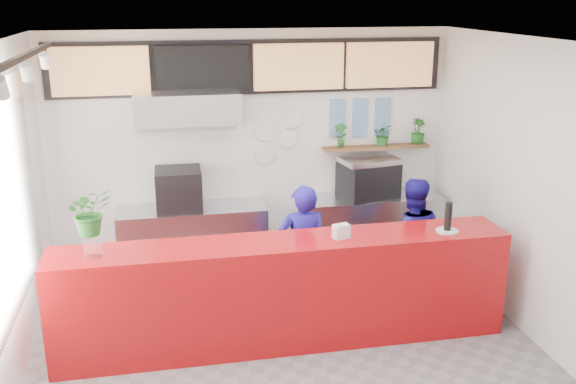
# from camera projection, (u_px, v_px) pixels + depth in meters

# --- Properties ---
(floor) EXTENTS (5.00, 5.00, 0.00)m
(floor) POSITION_uv_depth(u_px,v_px,m) (292.00, 362.00, 6.18)
(floor) COLOR slate
(floor) RESTS_ON ground
(ceiling) EXTENTS (5.00, 5.00, 0.00)m
(ceiling) POSITION_uv_depth(u_px,v_px,m) (293.00, 44.00, 5.29)
(ceiling) COLOR silver
(wall_back) EXTENTS (5.00, 0.00, 5.00)m
(wall_back) POSITION_uv_depth(u_px,v_px,m) (252.00, 151.00, 8.07)
(wall_back) COLOR white
(wall_back) RESTS_ON ground
(wall_right) EXTENTS (0.00, 5.00, 5.00)m
(wall_right) POSITION_uv_depth(u_px,v_px,m) (545.00, 199.00, 6.20)
(wall_right) COLOR white
(wall_right) RESTS_ON ground
(service_counter) EXTENTS (4.50, 0.60, 1.10)m
(service_counter) POSITION_uv_depth(u_px,v_px,m) (284.00, 292.00, 6.39)
(service_counter) COLOR #A00B0E
(service_counter) RESTS_ON ground
(cream_band) EXTENTS (5.00, 0.02, 0.80)m
(cream_band) POSITION_uv_depth(u_px,v_px,m) (251.00, 63.00, 7.74)
(cream_band) COLOR beige
(cream_band) RESTS_ON wall_back
(prep_bench) EXTENTS (1.80, 0.60, 0.90)m
(prep_bench) POSITION_uv_depth(u_px,v_px,m) (193.00, 242.00, 7.95)
(prep_bench) COLOR #B2B5BA
(prep_bench) RESTS_ON ground
(panini_oven) EXTENTS (0.55, 0.55, 0.49)m
(panini_oven) POSITION_uv_depth(u_px,v_px,m) (179.00, 189.00, 7.72)
(panini_oven) COLOR black
(panini_oven) RESTS_ON prep_bench
(extraction_hood) EXTENTS (1.20, 0.70, 0.35)m
(extraction_hood) POSITION_uv_depth(u_px,v_px,m) (187.00, 106.00, 7.40)
(extraction_hood) COLOR #B2B5BA
(extraction_hood) RESTS_ON ceiling
(hood_lip) EXTENTS (1.20, 0.69, 0.31)m
(hood_lip) POSITION_uv_depth(u_px,v_px,m) (188.00, 124.00, 7.46)
(hood_lip) COLOR #B2B5BA
(hood_lip) RESTS_ON ceiling
(right_bench) EXTENTS (1.80, 0.60, 0.90)m
(right_bench) POSITION_uv_depth(u_px,v_px,m) (370.00, 229.00, 8.38)
(right_bench) COLOR #B2B5BA
(right_bench) RESTS_ON ground
(espresso_machine) EXTENTS (0.79, 0.64, 0.44)m
(espresso_machine) POSITION_uv_depth(u_px,v_px,m) (368.00, 180.00, 8.18)
(espresso_machine) COLOR black
(espresso_machine) RESTS_ON right_bench
(espresso_tray) EXTENTS (0.78, 0.60, 0.06)m
(espresso_tray) POSITION_uv_depth(u_px,v_px,m) (369.00, 160.00, 8.10)
(espresso_tray) COLOR #A1A2A8
(espresso_tray) RESTS_ON espresso_machine
(herb_shelf) EXTENTS (1.40, 0.18, 0.04)m
(herb_shelf) POSITION_uv_depth(u_px,v_px,m) (376.00, 147.00, 8.28)
(herb_shelf) COLOR brown
(herb_shelf) RESTS_ON wall_back
(menu_board_far_left) EXTENTS (1.10, 0.10, 0.55)m
(menu_board_far_left) POSITION_uv_depth(u_px,v_px,m) (100.00, 71.00, 7.32)
(menu_board_far_left) COLOR tan
(menu_board_far_left) RESTS_ON wall_back
(menu_board_mid_left) EXTENTS (1.10, 0.10, 0.55)m
(menu_board_mid_left) POSITION_uv_depth(u_px,v_px,m) (202.00, 69.00, 7.54)
(menu_board_mid_left) COLOR black
(menu_board_mid_left) RESTS_ON wall_back
(menu_board_mid_right) EXTENTS (1.10, 0.10, 0.55)m
(menu_board_mid_right) POSITION_uv_depth(u_px,v_px,m) (299.00, 67.00, 7.76)
(menu_board_mid_right) COLOR tan
(menu_board_mid_right) RESTS_ON wall_back
(menu_board_far_right) EXTENTS (1.10, 0.10, 0.55)m
(menu_board_far_right) POSITION_uv_depth(u_px,v_px,m) (390.00, 65.00, 7.97)
(menu_board_far_right) COLOR tan
(menu_board_far_right) RESTS_ON wall_back
(soffit) EXTENTS (4.80, 0.04, 0.65)m
(soffit) POSITION_uv_depth(u_px,v_px,m) (251.00, 67.00, 7.72)
(soffit) COLOR black
(soffit) RESTS_ON wall_back
(window_pane) EXTENTS (0.04, 2.20, 1.90)m
(window_pane) POSITION_uv_depth(u_px,v_px,m) (3.00, 201.00, 5.49)
(window_pane) COLOR silver
(window_pane) RESTS_ON wall_left
(window_frame) EXTENTS (0.03, 2.30, 2.00)m
(window_frame) POSITION_uv_depth(u_px,v_px,m) (6.00, 201.00, 5.49)
(window_frame) COLOR #B2B5BA
(window_frame) RESTS_ON wall_left
(track_rail) EXTENTS (0.05, 2.40, 0.04)m
(track_rail) POSITION_uv_depth(u_px,v_px,m) (25.00, 56.00, 4.91)
(track_rail) COLOR black
(track_rail) RESTS_ON ceiling
(dec_plate_a) EXTENTS (0.24, 0.03, 0.24)m
(dec_plate_a) POSITION_uv_depth(u_px,v_px,m) (264.00, 132.00, 8.00)
(dec_plate_a) COLOR silver
(dec_plate_a) RESTS_ON wall_back
(dec_plate_b) EXTENTS (0.24, 0.03, 0.24)m
(dec_plate_b) POSITION_uv_depth(u_px,v_px,m) (288.00, 138.00, 8.08)
(dec_plate_b) COLOR silver
(dec_plate_b) RESTS_ON wall_back
(dec_plate_c) EXTENTS (0.24, 0.03, 0.24)m
(dec_plate_c) POSITION_uv_depth(u_px,v_px,m) (264.00, 155.00, 8.09)
(dec_plate_c) COLOR silver
(dec_plate_c) RESTS_ON wall_back
(dec_plate_d) EXTENTS (0.24, 0.03, 0.24)m
(dec_plate_d) POSITION_uv_depth(u_px,v_px,m) (291.00, 119.00, 8.02)
(dec_plate_d) COLOR silver
(dec_plate_d) RESTS_ON wall_back
(photo_frame_a) EXTENTS (0.20, 0.02, 0.25)m
(photo_frame_a) POSITION_uv_depth(u_px,v_px,m) (338.00, 109.00, 8.11)
(photo_frame_a) COLOR #598CBF
(photo_frame_a) RESTS_ON wall_back
(photo_frame_b) EXTENTS (0.20, 0.02, 0.25)m
(photo_frame_b) POSITION_uv_depth(u_px,v_px,m) (360.00, 108.00, 8.17)
(photo_frame_b) COLOR #598CBF
(photo_frame_b) RESTS_ON wall_back
(photo_frame_c) EXTENTS (0.20, 0.02, 0.25)m
(photo_frame_c) POSITION_uv_depth(u_px,v_px,m) (383.00, 107.00, 8.22)
(photo_frame_c) COLOR #598CBF
(photo_frame_c) RESTS_ON wall_back
(photo_frame_d) EXTENTS (0.20, 0.02, 0.25)m
(photo_frame_d) POSITION_uv_depth(u_px,v_px,m) (337.00, 128.00, 8.19)
(photo_frame_d) COLOR #598CBF
(photo_frame_d) RESTS_ON wall_back
(photo_frame_e) EXTENTS (0.20, 0.02, 0.25)m
(photo_frame_e) POSITION_uv_depth(u_px,v_px,m) (360.00, 127.00, 8.24)
(photo_frame_e) COLOR #598CBF
(photo_frame_e) RESTS_ON wall_back
(photo_frame_f) EXTENTS (0.20, 0.02, 0.25)m
(photo_frame_f) POSITION_uv_depth(u_px,v_px,m) (382.00, 127.00, 8.30)
(photo_frame_f) COLOR #598CBF
(photo_frame_f) RESTS_ON wall_back
(staff_center) EXTENTS (0.56, 0.38, 1.49)m
(staff_center) POSITION_uv_depth(u_px,v_px,m) (303.00, 251.00, 6.89)
(staff_center) COLOR navy
(staff_center) RESTS_ON ground
(staff_right) EXTENTS (0.79, 0.66, 1.47)m
(staff_right) POSITION_uv_depth(u_px,v_px,m) (411.00, 241.00, 7.22)
(staff_right) COLOR navy
(staff_right) RESTS_ON ground
(herb_a) EXTENTS (0.20, 0.17, 0.31)m
(herb_a) POSITION_uv_depth(u_px,v_px,m) (341.00, 135.00, 8.14)
(herb_a) COLOR #205C20
(herb_a) RESTS_ON herb_shelf
(herb_c) EXTENTS (0.32, 0.30, 0.28)m
(herb_c) POSITION_uv_depth(u_px,v_px,m) (383.00, 134.00, 8.25)
(herb_c) COLOR #205C20
(herb_c) RESTS_ON herb_shelf
(herb_d) EXTENTS (0.21, 0.19, 0.33)m
(herb_d) POSITION_uv_depth(u_px,v_px,m) (418.00, 131.00, 8.33)
(herb_d) COLOR #205C20
(herb_d) RESTS_ON herb_shelf
(glass_vase) EXTENTS (0.19, 0.19, 0.20)m
(glass_vase) POSITION_uv_depth(u_px,v_px,m) (93.00, 247.00, 5.82)
(glass_vase) COLOR silver
(glass_vase) RESTS_ON service_counter
(basil_vase) EXTENTS (0.48, 0.45, 0.43)m
(basil_vase) POSITION_uv_depth(u_px,v_px,m) (89.00, 212.00, 5.72)
(basil_vase) COLOR #205C20
(basil_vase) RESTS_ON glass_vase
(napkin_holder) EXTENTS (0.18, 0.14, 0.14)m
(napkin_holder) POSITION_uv_depth(u_px,v_px,m) (341.00, 231.00, 6.28)
(napkin_holder) COLOR silver
(napkin_holder) RESTS_ON service_counter
(white_plate) EXTENTS (0.30, 0.30, 0.02)m
(white_plate) POSITION_uv_depth(u_px,v_px,m) (447.00, 231.00, 6.46)
(white_plate) COLOR silver
(white_plate) RESTS_ON service_counter
(pepper_mill) EXTENTS (0.09, 0.09, 0.29)m
(pepper_mill) POSITION_uv_depth(u_px,v_px,m) (448.00, 217.00, 6.42)
(pepper_mill) COLOR black
(pepper_mill) RESTS_ON white_plate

